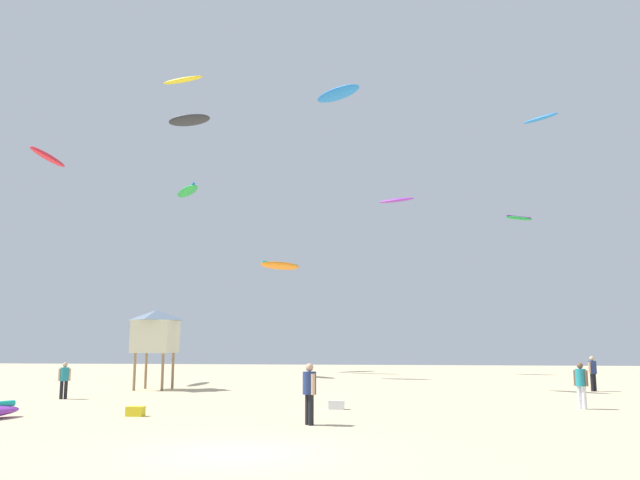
% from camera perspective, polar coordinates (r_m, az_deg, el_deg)
% --- Properties ---
extents(ground_plane, '(120.00, 120.00, 0.00)m').
position_cam_1_polar(ground_plane, '(14.87, -7.67, -18.31)').
color(ground_plane, '#C6B28C').
extents(person_foreground, '(0.41, 0.51, 1.79)m').
position_cam_1_polar(person_foreground, '(19.56, -0.95, -13.10)').
color(person_foreground, black).
rests_on(person_foreground, ground).
extents(person_midground, '(0.48, 0.40, 1.75)m').
position_cam_1_polar(person_midground, '(35.94, 23.09, -10.64)').
color(person_midground, black).
rests_on(person_midground, ground).
extents(person_left, '(0.43, 0.42, 1.68)m').
position_cam_1_polar(person_left, '(26.08, 22.20, -11.60)').
color(person_left, silver).
rests_on(person_left, ground).
extents(person_right, '(0.46, 0.35, 1.57)m').
position_cam_1_polar(person_right, '(30.67, -21.79, -11.30)').
color(person_right, black).
rests_on(person_right, ground).
extents(lifeguard_tower, '(2.30, 2.30, 4.15)m').
position_cam_1_polar(lifeguard_tower, '(35.30, -14.41, -7.82)').
color(lifeguard_tower, '#8C704C').
rests_on(lifeguard_tower, ground).
extents(cooler_box, '(0.56, 0.36, 0.32)m').
position_cam_1_polar(cooler_box, '(24.22, 1.48, -14.45)').
color(cooler_box, white).
rests_on(cooler_box, ground).
extents(gear_bag, '(0.56, 0.36, 0.32)m').
position_cam_1_polar(gear_bag, '(22.80, -16.10, -14.43)').
color(gear_bag, yellow).
rests_on(gear_bag, ground).
extents(kite_aloft_0, '(3.30, 4.20, 0.55)m').
position_cam_1_polar(kite_aloft_0, '(50.72, -11.72, 4.27)').
color(kite_aloft_0, green).
extents(kite_aloft_1, '(3.70, 1.97, 0.61)m').
position_cam_1_polar(kite_aloft_1, '(51.80, -12.11, 13.74)').
color(kite_aloft_1, yellow).
extents(kite_aloft_2, '(2.76, 2.12, 0.44)m').
position_cam_1_polar(kite_aloft_2, '(55.20, 17.27, 1.87)').
color(kite_aloft_2, green).
extents(kite_aloft_3, '(3.26, 2.06, 0.49)m').
position_cam_1_polar(kite_aloft_3, '(53.98, 6.80, 3.53)').
color(kite_aloft_3, purple).
extents(kite_aloft_4, '(3.04, 2.68, 0.61)m').
position_cam_1_polar(kite_aloft_4, '(36.84, 1.60, 12.88)').
color(kite_aloft_4, blue).
extents(kite_aloft_5, '(4.28, 1.95, 1.05)m').
position_cam_1_polar(kite_aloft_5, '(58.95, -11.57, 10.41)').
color(kite_aloft_5, '#2D2D33').
extents(kite_aloft_6, '(1.48, 4.32, 0.91)m').
position_cam_1_polar(kite_aloft_6, '(45.64, -23.05, 6.81)').
color(kite_aloft_6, red).
extents(kite_aloft_7, '(2.41, 2.37, 0.45)m').
position_cam_1_polar(kite_aloft_7, '(47.08, 19.04, 10.20)').
color(kite_aloft_7, blue).
extents(kite_aloft_8, '(3.81, 4.27, 0.84)m').
position_cam_1_polar(kite_aloft_8, '(57.56, -3.56, -2.29)').
color(kite_aloft_8, orange).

